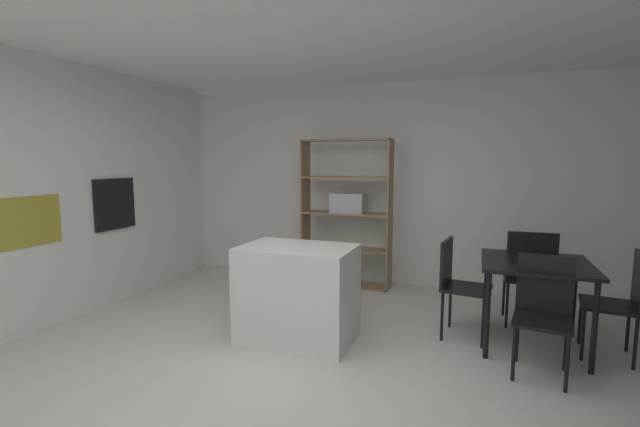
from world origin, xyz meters
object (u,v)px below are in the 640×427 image
at_px(dining_chair_island_side, 457,279).
at_px(dining_chair_window_side, 623,296).
at_px(built_in_oven, 115,204).
at_px(dining_chair_far, 529,271).
at_px(dining_table, 535,272).
at_px(dining_chair_near, 543,305).
at_px(open_bookshelf, 345,216).
at_px(kitchen_island, 298,293).

height_order(dining_chair_island_side, dining_chair_window_side, dining_chair_island_side).
relative_size(built_in_oven, dining_chair_far, 0.60).
distance_m(built_in_oven, dining_chair_island_side, 3.88).
xyz_separation_m(built_in_oven, dining_chair_far, (4.49, 0.79, -0.59)).
bearing_deg(dining_table, dining_chair_near, -88.34).
distance_m(open_bookshelf, dining_chair_island_side, 2.00).
height_order(dining_table, dining_chair_window_side, dining_chair_window_side).
relative_size(kitchen_island, dining_chair_far, 1.05).
distance_m(built_in_oven, kitchen_island, 2.56).
distance_m(kitchen_island, dining_chair_island_side, 1.51).
xyz_separation_m(kitchen_island, dining_chair_far, (2.05, 1.06, 0.14)).
height_order(kitchen_island, dining_chair_far, dining_chair_far).
bearing_deg(built_in_oven, dining_chair_far, 9.99).
height_order(dining_chair_near, dining_chair_window_side, same).
height_order(kitchen_island, dining_table, kitchen_island).
bearing_deg(dining_chair_window_side, open_bookshelf, -106.95).
bearing_deg(dining_chair_near, kitchen_island, -168.92).
xyz_separation_m(built_in_oven, dining_table, (4.49, 0.32, -0.48)).
xyz_separation_m(kitchen_island, open_bookshelf, (-0.12, 1.87, 0.50)).
height_order(dining_table, dining_chair_island_side, dining_chair_island_side).
xyz_separation_m(dining_chair_island_side, dining_chair_near, (0.68, -0.49, -0.02)).
relative_size(dining_table, dining_chair_window_side, 0.99).
xyz_separation_m(kitchen_island, dining_table, (2.05, 0.59, 0.25)).
relative_size(kitchen_island, dining_table, 1.13).
distance_m(dining_chair_far, dining_chair_near, 0.96).
relative_size(kitchen_island, dining_chair_near, 1.12).
distance_m(dining_chair_island_side, dining_chair_near, 0.84).
relative_size(dining_chair_island_side, dining_chair_window_side, 1.00).
height_order(dining_chair_island_side, dining_chair_near, dining_chair_island_side).
bearing_deg(dining_chair_window_side, dining_chair_near, -46.86).
bearing_deg(built_in_oven, dining_chair_window_side, 3.36).
bearing_deg(kitchen_island, dining_chair_far, 27.44).
relative_size(dining_table, dining_chair_island_side, 0.99).
xyz_separation_m(dining_chair_far, dining_chair_island_side, (-0.67, -0.46, -0.03)).
height_order(built_in_oven, dining_chair_island_side, built_in_oven).
xyz_separation_m(dining_chair_near, dining_chair_window_side, (0.65, 0.47, 0.01)).
bearing_deg(dining_chair_near, dining_chair_far, 98.66).
bearing_deg(dining_chair_far, dining_chair_near, 88.78).
relative_size(open_bookshelf, dining_chair_near, 2.11).
height_order(dining_chair_far, dining_chair_near, dining_chair_far).
bearing_deg(dining_chair_island_side, dining_table, -83.42).
bearing_deg(dining_chair_far, open_bookshelf, -22.26).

